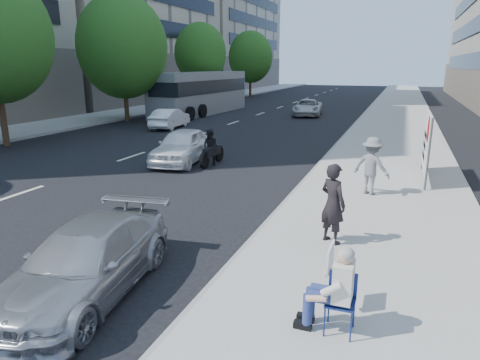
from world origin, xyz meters
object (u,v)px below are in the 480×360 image
at_px(motorcycle, 211,149).
at_px(white_sedan_far, 308,108).
at_px(seated_protester, 334,284).
at_px(bus, 202,93).
at_px(jogger, 372,166).
at_px(white_sedan_mid, 170,118).
at_px(pedestrian_woman, 333,204).
at_px(white_sedan_near, 182,146).
at_px(parked_sedan, 86,262).
at_px(protest_banner, 426,142).

bearing_deg(motorcycle, white_sedan_far, 91.59).
distance_m(seated_protester, bus, 30.11).
xyz_separation_m(jogger, white_sedan_mid, (-12.91, 10.87, -0.39)).
height_order(pedestrian_woman, white_sedan_far, pedestrian_woman).
distance_m(white_sedan_near, white_sedan_mid, 10.04).
relative_size(parked_sedan, motorcycle, 2.02).
relative_size(pedestrian_woman, motorcycle, 0.85).
bearing_deg(pedestrian_woman, white_sedan_near, -8.51).
bearing_deg(white_sedan_near, pedestrian_woman, -49.32).
relative_size(seated_protester, bus, 0.11).
xyz_separation_m(parked_sedan, bus, (-10.52, 26.50, 1.04)).
relative_size(pedestrian_woman, protest_banner, 0.57).
height_order(white_sedan_far, motorcycle, motorcycle).
distance_m(jogger, protest_banner, 2.93).
relative_size(seated_protester, protest_banner, 0.43).
bearing_deg(seated_protester, white_sedan_far, 102.69).
height_order(seated_protester, bus, bus).
height_order(pedestrian_woman, white_sedan_mid, pedestrian_woman).
distance_m(seated_protester, white_sedan_near, 12.18).
bearing_deg(parked_sedan, motorcycle, 94.31).
xyz_separation_m(white_sedan_near, motorcycle, (1.30, -0.04, -0.04)).
bearing_deg(white_sedan_near, white_sedan_mid, 115.66).
bearing_deg(pedestrian_woman, white_sedan_mid, -16.24).
distance_m(pedestrian_woman, parked_sedan, 4.97).
bearing_deg(pedestrian_woman, white_sedan_far, -42.95).
bearing_deg(bus, parked_sedan, -65.50).
bearing_deg(bus, seated_protester, -58.03).
relative_size(white_sedan_far, bus, 0.37).
bearing_deg(parked_sedan, pedestrian_woman, 35.37).
xyz_separation_m(seated_protester, motorcycle, (-6.22, 9.55, -0.24)).
xyz_separation_m(seated_protester, white_sedan_near, (-7.52, 9.58, -0.19)).
xyz_separation_m(jogger, white_sedan_near, (-7.50, 2.41, -0.31)).
bearing_deg(white_sedan_mid, seated_protester, 119.57).
bearing_deg(pedestrian_woman, parked_sedan, 77.09).
distance_m(parked_sedan, bus, 28.53).
height_order(parked_sedan, white_sedan_near, white_sedan_near).
distance_m(white_sedan_far, bus, 8.58).
bearing_deg(white_sedan_far, white_sedan_near, -100.69).
relative_size(pedestrian_woman, white_sedan_far, 0.39).
bearing_deg(protest_banner, white_sedan_mid, 149.78).
distance_m(protest_banner, parked_sedan, 11.38).
bearing_deg(white_sedan_near, jogger, -24.67).
distance_m(seated_protester, white_sedan_far, 28.60).
xyz_separation_m(seated_protester, jogger, (-0.01, 7.18, 0.12)).
relative_size(seated_protester, motorcycle, 0.64).
distance_m(pedestrian_woman, protest_banner, 6.78).
xyz_separation_m(protest_banner, white_sedan_near, (-9.03, -0.06, -0.72)).
height_order(pedestrian_woman, parked_sedan, pedestrian_woman).
relative_size(seated_protester, jogger, 0.77).
relative_size(white_sedan_mid, white_sedan_far, 0.82).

